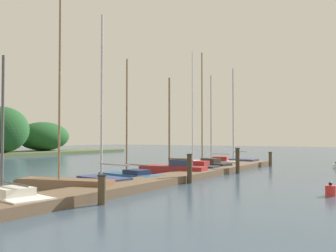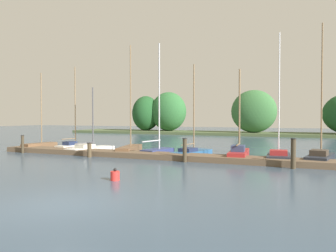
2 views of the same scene
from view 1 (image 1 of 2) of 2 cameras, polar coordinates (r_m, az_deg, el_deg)
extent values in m
cube|color=brown|center=(18.93, 0.12, -7.95)|extent=(29.21, 1.80, 0.35)
ellipsoid|color=#1E4C23|center=(55.47, -18.21, -1.49)|extent=(7.97, 5.44, 3.99)
ellipsoid|color=#1E4C23|center=(48.99, -23.78, -0.50)|extent=(6.60, 5.70, 5.53)
cube|color=white|center=(13.57, -23.27, -10.17)|extent=(2.04, 4.12, 0.39)
cube|color=beige|center=(13.09, -22.34, -9.07)|extent=(1.20, 1.35, 0.26)
cylinder|color=#4C4C51|center=(13.70, -23.66, 0.32)|extent=(0.10, 0.10, 4.57)
cylinder|color=#4C4C51|center=(13.03, -22.26, -8.05)|extent=(0.42, 1.81, 0.08)
cube|color=brown|center=(15.98, -15.23, -8.68)|extent=(1.88, 4.09, 0.55)
cube|color=brown|center=(17.00, -20.40, -8.31)|extent=(0.74, 1.09, 0.46)
cylinder|color=#7F6647|center=(16.15, -16.01, 5.67)|extent=(0.09, 0.09, 7.48)
cube|color=navy|center=(17.61, -9.61, -8.26)|extent=(1.57, 2.88, 0.43)
cube|color=navy|center=(18.58, -12.00, -7.97)|extent=(0.71, 0.78, 0.37)
cylinder|color=#B7B7BC|center=(17.76, -9.96, 4.59)|extent=(0.10, 0.10, 7.48)
cylinder|color=#B7B7BC|center=(16.97, -8.06, -5.75)|extent=(0.46, 2.04, 0.09)
cube|color=#285684|center=(19.71, -5.71, -7.68)|extent=(1.98, 4.02, 0.36)
cube|color=#285684|center=(21.05, -8.82, -7.34)|extent=(0.84, 1.08, 0.30)
cube|color=#1E2847|center=(19.32, -4.77, -6.93)|extent=(1.12, 1.32, 0.23)
cylinder|color=#7F6647|center=(19.86, -6.23, 1.53)|extent=(0.09, 0.09, 5.99)
cylinder|color=#7F6647|center=(19.30, -4.78, -5.85)|extent=(0.42, 1.67, 0.06)
cube|color=maroon|center=(22.15, 0.87, -6.76)|extent=(1.39, 3.90, 0.57)
cube|color=maroon|center=(22.92, -3.05, -6.66)|extent=(0.65, 1.00, 0.49)
cube|color=#2D3856|center=(21.92, 2.01, -5.58)|extent=(0.88, 1.21, 0.37)
cylinder|color=#7F6647|center=(22.21, 0.20, 0.67)|extent=(0.11, 0.11, 5.18)
cylinder|color=#7F6647|center=(21.93, 1.83, -4.98)|extent=(0.24, 1.54, 0.09)
cube|color=#232833|center=(24.16, 4.17, -6.48)|extent=(1.50, 2.89, 0.45)
cube|color=#232833|center=(24.69, 1.45, -6.44)|extent=(0.77, 0.75, 0.38)
cube|color=maroon|center=(24.00, 4.95, -5.62)|extent=(1.04, 0.91, 0.29)
cylinder|color=silver|center=(24.24, 3.69, 2.69)|extent=(0.07, 0.07, 7.29)
cube|color=#232833|center=(26.37, 5.64, -6.04)|extent=(1.79, 3.77, 0.49)
cube|color=#232833|center=(27.36, 2.86, -5.94)|extent=(0.79, 1.01, 0.42)
cube|color=#3D3328|center=(26.08, 6.45, -5.19)|extent=(1.05, 1.23, 0.32)
cylinder|color=#7F6647|center=(26.54, 5.14, 2.82)|extent=(0.09, 0.09, 7.68)
cube|color=white|center=(28.90, 7.04, -5.67)|extent=(1.58, 3.71, 0.48)
cube|color=white|center=(29.34, 3.96, -5.67)|extent=(0.68, 0.98, 0.40)
cube|color=maroon|center=(28.77, 7.91, -4.90)|extent=(0.90, 1.19, 0.31)
cylinder|color=#B7B7BC|center=(28.94, 6.50, 1.23)|extent=(0.10, 0.10, 6.49)
cylinder|color=#B7B7BC|center=(28.76, 7.80, -4.18)|extent=(0.32, 1.47, 0.07)
cube|color=navy|center=(31.54, 10.24, -5.32)|extent=(1.54, 3.48, 0.49)
cube|color=navy|center=(32.23, 7.77, -5.30)|extent=(0.77, 0.90, 0.41)
cylinder|color=#B7B7BC|center=(31.66, 9.78, 1.90)|extent=(0.12, 0.12, 7.48)
cylinder|color=#B7B7BC|center=(31.38, 10.72, -3.80)|extent=(0.18, 1.23, 0.08)
cylinder|color=#4C3D28|center=(12.90, -9.94, -9.51)|extent=(0.27, 0.27, 0.94)
cylinder|color=black|center=(12.84, -9.93, -7.35)|extent=(0.31, 0.31, 0.04)
cylinder|color=#3D3323|center=(18.53, 3.26, -6.47)|extent=(0.24, 0.24, 1.39)
cylinder|color=black|center=(18.49, 3.26, -4.27)|extent=(0.28, 0.28, 0.04)
cylinder|color=#3D3323|center=(23.96, 10.44, -5.19)|extent=(0.25, 0.25, 1.54)
cylinder|color=black|center=(23.92, 10.43, -3.30)|extent=(0.29, 0.29, 0.04)
cylinder|color=#4C3D28|center=(30.32, 15.15, -4.87)|extent=(0.25, 0.25, 1.07)
cylinder|color=black|center=(30.30, 15.15, -3.82)|extent=(0.29, 0.29, 0.04)
cylinder|color=white|center=(30.35, 24.01, -5.51)|extent=(0.45, 0.45, 0.30)
sphere|color=black|center=(30.34, 24.01, -5.08)|extent=(0.16, 0.16, 0.16)
cylinder|color=red|center=(15.85, 23.28, -8.94)|extent=(0.38, 0.38, 0.39)
sphere|color=black|center=(15.82, 23.27, -8.00)|extent=(0.13, 0.13, 0.13)
camera|label=2|loc=(24.91, 53.65, -0.04)|focal=34.90mm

